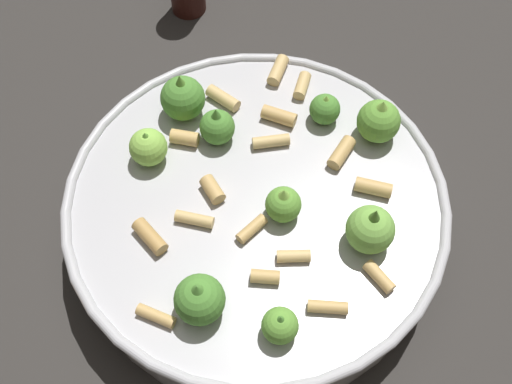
% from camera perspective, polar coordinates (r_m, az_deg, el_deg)
% --- Properties ---
extents(ground_plane, '(2.40, 2.40, 0.00)m').
position_cam_1_polar(ground_plane, '(0.56, 0.00, -3.48)').
color(ground_plane, '#2D2B28').
extents(cooking_pan, '(0.33, 0.33, 0.11)m').
position_cam_1_polar(cooking_pan, '(0.53, 0.05, -1.67)').
color(cooking_pan, '#B7B7BC').
rests_on(cooking_pan, ground).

